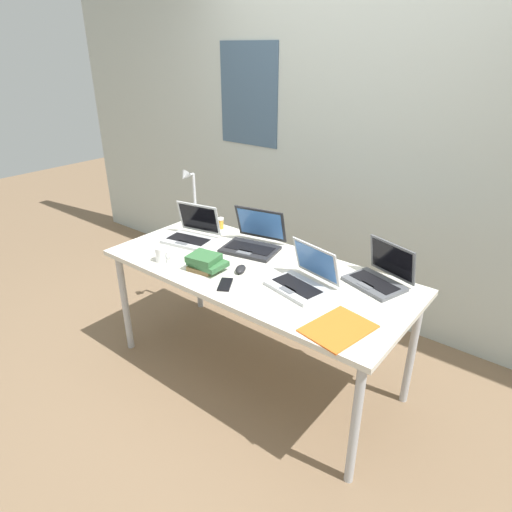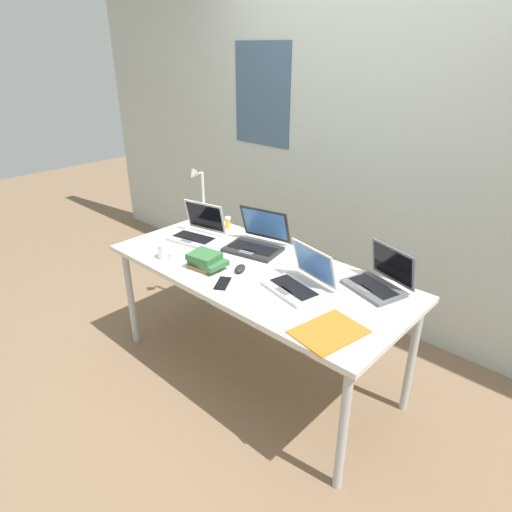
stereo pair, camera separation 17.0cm
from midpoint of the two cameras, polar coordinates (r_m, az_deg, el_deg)
ground_plane at (r=2.94m, az=1.71°, el=-14.61°), size 12.00×12.00×0.00m
wall_back at (r=3.22m, az=15.42°, el=13.99°), size 6.00×0.13×2.60m
desk at (r=2.56m, az=1.91°, el=-2.80°), size 1.80×0.80×0.74m
desk_lamp at (r=3.16m, az=-5.75°, el=7.73°), size 0.12×0.18×0.40m
laptop_mid_desk at (r=2.33m, az=7.79°, el=-3.23°), size 0.35×0.33×0.22m
laptop_far_corner at (r=2.93m, az=-5.92°, el=3.11°), size 0.35×0.32×0.23m
laptop_back_right at (r=2.77m, az=1.85°, el=1.89°), size 0.39×0.37×0.24m
laptop_front_left at (r=2.42m, az=17.54°, el=-3.07°), size 0.36×0.32×0.22m
computer_mouse at (r=2.49m, az=-0.10°, el=-1.66°), size 0.09×0.11×0.03m
cell_phone at (r=2.37m, az=-2.25°, el=-3.57°), size 0.13×0.15×0.01m
pill_bottle at (r=3.09m, az=-2.07°, el=4.36°), size 0.04×0.04×0.08m
book_stack at (r=2.53m, az=-4.57°, el=-0.61°), size 0.21×0.17×0.09m
paper_folder_front_right at (r=2.03m, az=11.79°, el=-9.59°), size 0.28×0.35×0.01m
coffee_mug at (r=2.67m, az=-9.86°, el=0.57°), size 0.11×0.08×0.09m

